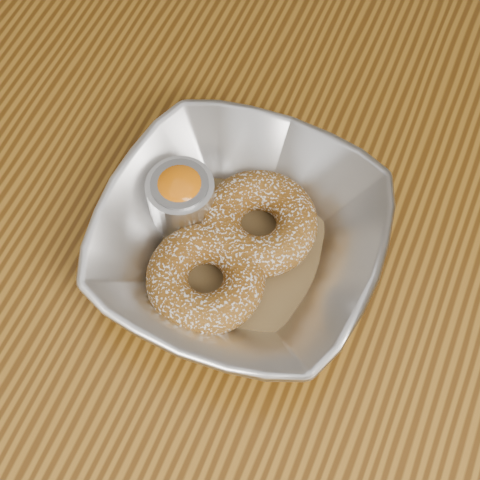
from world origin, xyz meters
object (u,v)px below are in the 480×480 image
at_px(donut_back, 259,223).
at_px(ramekin, 181,197).
at_px(table, 298,372).
at_px(donut_front, 206,278).
at_px(serving_bowl, 240,241).

distance_m(donut_back, ramekin, 0.07).
bearing_deg(table, donut_front, 178.19).
height_order(table, donut_back, donut_back).
distance_m(table, donut_back, 0.16).
distance_m(table, ramekin, 0.20).
bearing_deg(serving_bowl, table, -29.37).
distance_m(donut_back, donut_front, 0.06).
height_order(donut_back, ramekin, ramekin).
bearing_deg(serving_bowl, donut_back, 71.55).
relative_size(donut_front, ramekin, 1.68).
bearing_deg(ramekin, donut_front, -49.86).
relative_size(table, ramekin, 21.72).
relative_size(serving_bowl, donut_back, 2.35).
bearing_deg(donut_front, donut_back, 72.40).
relative_size(serving_bowl, ramekin, 4.05).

